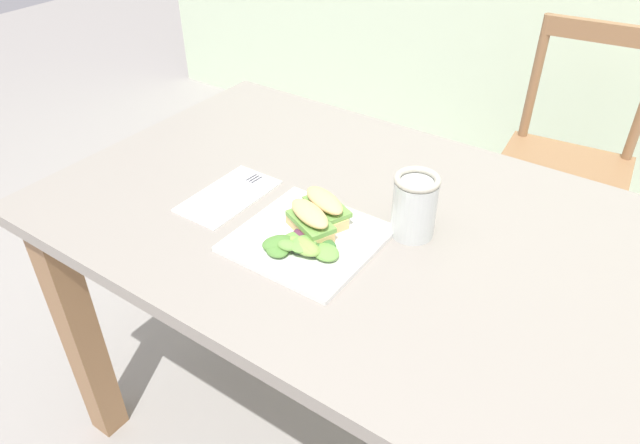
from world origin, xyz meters
TOP-DOWN VIEW (x-y plane):
  - dining_table at (-0.07, 0.11)m, footprint 1.29×0.81m
  - chair_wooden_far at (0.12, 1.11)m, footprint 0.44×0.44m
  - plate_lunch at (-0.11, -0.01)m, footprint 0.25×0.25m
  - sandwich_half_front at (-0.11, -0.00)m, footprint 0.12×0.09m
  - sandwich_half_back at (-0.11, 0.05)m, footprint 0.12×0.09m
  - salad_mixed_greens at (-0.09, -0.05)m, footprint 0.15×0.13m
  - napkin_folded at (-0.33, 0.02)m, footprint 0.12×0.21m
  - fork_on_napkin at (-0.33, 0.03)m, footprint 0.03×0.19m
  - mason_jar_iced_tea at (0.04, 0.12)m, footprint 0.08×0.08m

SIDE VIEW (x-z plane):
  - chair_wooden_far at x=0.12m, z-range 0.01..0.88m
  - dining_table at x=-0.07m, z-range 0.24..0.98m
  - napkin_folded at x=-0.33m, z-range 0.74..0.74m
  - plate_lunch at x=-0.11m, z-range 0.74..0.75m
  - fork_on_napkin at x=-0.33m, z-range 0.74..0.75m
  - salad_mixed_greens at x=-0.09m, z-range 0.75..0.78m
  - sandwich_half_front at x=-0.11m, z-range 0.75..0.81m
  - sandwich_half_back at x=-0.11m, z-range 0.75..0.81m
  - mason_jar_iced_tea at x=0.04m, z-range 0.73..0.86m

